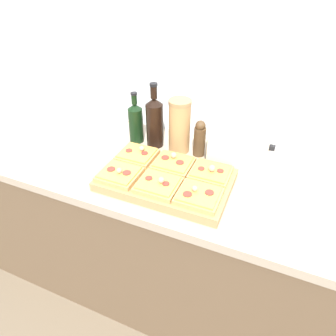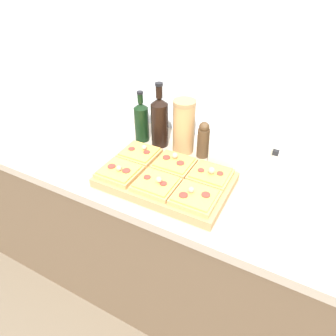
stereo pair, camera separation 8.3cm
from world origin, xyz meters
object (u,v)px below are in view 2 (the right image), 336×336
(toaster_oven, at_px, (243,147))
(wine_bottle, at_px, (160,121))
(grain_jar_tall, at_px, (184,127))
(cutting_board, at_px, (165,180))
(olive_oil_bottle, at_px, (142,121))
(pepper_mill, at_px, (203,140))

(toaster_oven, bearing_deg, wine_bottle, 179.88)
(grain_jar_tall, xyz_separation_m, toaster_oven, (0.28, -0.00, -0.02))
(wine_bottle, bearing_deg, toaster_oven, -0.12)
(cutting_board, relative_size, olive_oil_bottle, 2.05)
(cutting_board, relative_size, toaster_oven, 1.96)
(olive_oil_bottle, height_order, pepper_mill, olive_oil_bottle)
(cutting_board, bearing_deg, grain_jar_tall, 98.84)
(olive_oil_bottle, height_order, grain_jar_tall, same)
(wine_bottle, bearing_deg, pepper_mill, 0.00)
(wine_bottle, height_order, toaster_oven, wine_bottle)
(olive_oil_bottle, relative_size, toaster_oven, 0.96)
(wine_bottle, xyz_separation_m, grain_jar_tall, (0.13, 0.00, -0.00))
(wine_bottle, height_order, grain_jar_tall, wine_bottle)
(grain_jar_tall, height_order, pepper_mill, grain_jar_tall)
(wine_bottle, relative_size, toaster_oven, 1.18)
(grain_jar_tall, bearing_deg, cutting_board, -81.16)
(cutting_board, xyz_separation_m, grain_jar_tall, (-0.04, 0.26, 0.11))
(cutting_board, distance_m, grain_jar_tall, 0.29)
(olive_oil_bottle, relative_size, wine_bottle, 0.81)
(cutting_board, bearing_deg, olive_oil_bottle, 135.79)
(olive_oil_bottle, xyz_separation_m, wine_bottle, (0.10, 0.00, 0.02))
(pepper_mill, relative_size, toaster_oven, 0.66)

